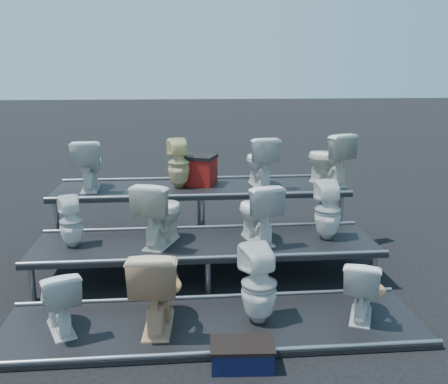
{
  "coord_description": "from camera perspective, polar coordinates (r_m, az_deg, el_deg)",
  "views": [
    {
      "loc": [
        -0.3,
        -5.85,
        2.53
      ],
      "look_at": [
        0.24,
        0.1,
        1.07
      ],
      "focal_mm": 40.0,
      "sensor_mm": 36.0,
      "label": 1
    }
  ],
  "objects": [
    {
      "name": "ground",
      "position": [
        6.38,
        -2.08,
        -9.63
      ],
      "size": [
        80.0,
        80.0,
        0.0
      ],
      "primitive_type": "plane",
      "color": "black",
      "rests_on": "ground"
    },
    {
      "name": "tier_front",
      "position": [
        5.2,
        -1.26,
        -15.0
      ],
      "size": [
        4.2,
        1.2,
        0.06
      ],
      "primitive_type": "cube",
      "color": "black",
      "rests_on": "ground"
    },
    {
      "name": "tier_mid",
      "position": [
        6.29,
        -2.1,
        -7.71
      ],
      "size": [
        4.2,
        1.2,
        0.46
      ],
      "primitive_type": "cube",
      "color": "black",
      "rests_on": "ground"
    },
    {
      "name": "tier_back",
      "position": [
        7.46,
        -2.67,
        -2.63
      ],
      "size": [
        4.2,
        1.2,
        0.86
      ],
      "primitive_type": "cube",
      "color": "black",
      "rests_on": "ground"
    },
    {
      "name": "toilet_0",
      "position": [
        5.17,
        -18.41,
        -11.58
      ],
      "size": [
        0.58,
        0.72,
        0.64
      ],
      "primitive_type": "imported",
      "rotation": [
        0.0,
        0.0,
        3.55
      ],
      "color": "white",
      "rests_on": "tier_front"
    },
    {
      "name": "toilet_1",
      "position": [
        4.99,
        -7.71,
        -10.63
      ],
      "size": [
        0.52,
        0.85,
        0.84
      ],
      "primitive_type": "imported",
      "rotation": [
        0.0,
        0.0,
        3.07
      ],
      "color": "#E5B98C",
      "rests_on": "tier_front"
    },
    {
      "name": "toilet_2",
      "position": [
        5.05,
        4.02,
        -10.48
      ],
      "size": [
        0.43,
        0.44,
        0.8
      ],
      "primitive_type": "imported",
      "rotation": [
        0.0,
        0.0,
        3.37
      ],
      "color": "white",
      "rests_on": "tier_front"
    },
    {
      "name": "toilet_3",
      "position": [
        5.35,
        15.49,
        -10.47
      ],
      "size": [
        0.58,
        0.72,
        0.64
      ],
      "primitive_type": "imported",
      "rotation": [
        0.0,
        0.0,
        2.74
      ],
      "color": "white",
      "rests_on": "tier_front"
    },
    {
      "name": "toilet_4",
      "position": [
        6.24,
        -17.08,
        -3.28
      ],
      "size": [
        0.35,
        0.36,
        0.61
      ],
      "primitive_type": "imported",
      "rotation": [
        0.0,
        0.0,
        3.48
      ],
      "color": "white",
      "rests_on": "tier_mid"
    },
    {
      "name": "toilet_5",
      "position": [
        6.09,
        -7.3,
        -2.33
      ],
      "size": [
        0.7,
        0.89,
        0.79
      ],
      "primitive_type": "imported",
      "rotation": [
        0.0,
        0.0,
        2.76
      ],
      "color": "silver",
      "rests_on": "tier_mid"
    },
    {
      "name": "toilet_6",
      "position": [
        6.16,
        3.82,
        -2.27
      ],
      "size": [
        0.59,
        0.81,
        0.75
      ],
      "primitive_type": "imported",
      "rotation": [
        0.0,
        0.0,
        3.39
      ],
      "color": "white",
      "rests_on": "tier_mid"
    },
    {
      "name": "toilet_7",
      "position": [
        6.36,
        11.78,
        -2.07
      ],
      "size": [
        0.35,
        0.35,
        0.74
      ],
      "primitive_type": "imported",
      "rotation": [
        0.0,
        0.0,
        3.09
      ],
      "color": "white",
      "rests_on": "tier_mid"
    },
    {
      "name": "toilet_8",
      "position": [
        7.38,
        -15.23,
        3.06
      ],
      "size": [
        0.44,
        0.73,
        0.73
      ],
      "primitive_type": "imported",
      "rotation": [
        0.0,
        0.0,
        3.19
      ],
      "color": "white",
      "rests_on": "tier_back"
    },
    {
      "name": "toilet_9",
      "position": [
        7.27,
        -5.2,
        3.28
      ],
      "size": [
        0.37,
        0.38,
        0.71
      ],
      "primitive_type": "imported",
      "rotation": [
        0.0,
        0.0,
        3.31
      ],
      "color": "beige",
      "rests_on": "tier_back"
    },
    {
      "name": "toilet_10",
      "position": [
        7.36,
        4.15,
        3.54
      ],
      "size": [
        0.5,
        0.77,
        0.74
      ],
      "primitive_type": "imported",
      "rotation": [
        0.0,
        0.0,
        3.27
      ],
      "color": "white",
      "rests_on": "tier_back"
    },
    {
      "name": "toilet_11",
      "position": [
        7.59,
        11.81,
        3.76
      ],
      "size": [
        0.72,
        0.88,
        0.78
      ],
      "primitive_type": "imported",
      "rotation": [
        0.0,
        0.0,
        3.57
      ],
      "color": "silver",
      "rests_on": "tier_back"
    },
    {
      "name": "red_crate",
      "position": [
        7.49,
        -3.2,
        2.37
      ],
      "size": [
        0.66,
        0.59,
        0.39
      ],
      "primitive_type": "cube",
      "rotation": [
        0.0,
        0.0,
        -0.35
      ],
      "color": "maroon",
      "rests_on": "tier_back"
    },
    {
      "name": "step_stool",
      "position": [
        4.59,
        2.08,
        -18.25
      ],
      "size": [
        0.56,
        0.35,
        0.19
      ],
      "primitive_type": "cube",
      "rotation": [
        0.0,
        0.0,
        -0.06
      ],
      "color": "#0E1134",
      "rests_on": "ground"
    }
  ]
}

